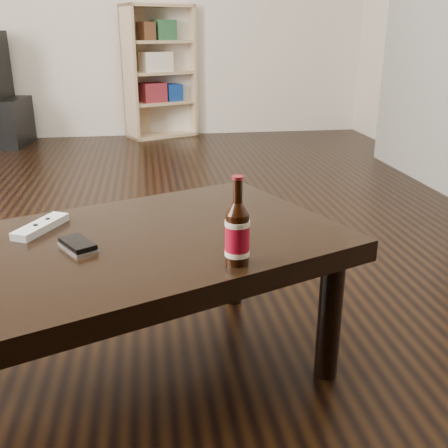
{
  "coord_description": "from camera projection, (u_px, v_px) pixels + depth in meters",
  "views": [
    {
      "loc": [
        0.46,
        -1.99,
        0.91
      ],
      "look_at": [
        0.62,
        -0.92,
        0.52
      ],
      "focal_mm": 42.0,
      "sensor_mm": 36.0,
      "label": 1
    }
  ],
  "objects": [
    {
      "name": "bookshelf",
      "position": [
        158.0,
        70.0,
        4.71
      ],
      "size": [
        0.68,
        0.51,
        1.14
      ],
      "rotation": [
        0.0,
        0.0,
        0.42
      ],
      "color": "tan",
      "rests_on": "floor"
    },
    {
      "name": "beer_bottle",
      "position": [
        237.0,
        234.0,
        1.17
      ],
      "size": [
        0.06,
        0.06,
        0.2
      ],
      "rotation": [
        0.0,
        0.0,
        -0.13
      ],
      "color": "black",
      "rests_on": "coffee_table"
    },
    {
      "name": "remote",
      "position": [
        41.0,
        226.0,
        1.39
      ],
      "size": [
        0.13,
        0.19,
        0.02
      ],
      "rotation": [
        0.0,
        0.0,
        -0.48
      ],
      "color": "silver",
      "rests_on": "coffee_table"
    },
    {
      "name": "phone",
      "position": [
        78.0,
        245.0,
        1.27
      ],
      "size": [
        0.11,
        0.13,
        0.02
      ],
      "rotation": [
        0.0,
        0.0,
        0.54
      ],
      "color": "silver",
      "rests_on": "coffee_table"
    },
    {
      "name": "floor",
      "position": [
        39.0,
        275.0,
        2.1
      ],
      "size": [
        5.0,
        6.0,
        0.01
      ],
      "primitive_type": "cube",
      "color": "black",
      "rests_on": "ground"
    },
    {
      "name": "coffee_table",
      "position": [
        124.0,
        261.0,
        1.34
      ],
      "size": [
        1.28,
        1.03,
        0.42
      ],
      "rotation": [
        0.0,
        0.0,
        0.39
      ],
      "color": "black",
      "rests_on": "floor"
    }
  ]
}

